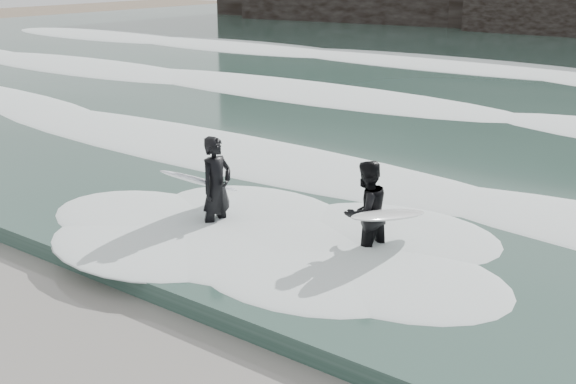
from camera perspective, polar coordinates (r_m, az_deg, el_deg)
name	(u,v)px	position (r m, az deg, el deg)	size (l,w,h in m)	color
foam_near	(411,185)	(14.18, 9.66, 0.56)	(60.00, 3.20, 0.20)	white
foam_mid	(535,122)	(20.46, 18.96, 5.25)	(60.00, 4.00, 0.24)	white
surfer_left	(213,187)	(12.25, -5.94, 0.41)	(1.01, 2.09, 1.79)	black
surfer_right	(368,213)	(11.20, 6.37, -1.66)	(1.14, 1.98, 1.66)	black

